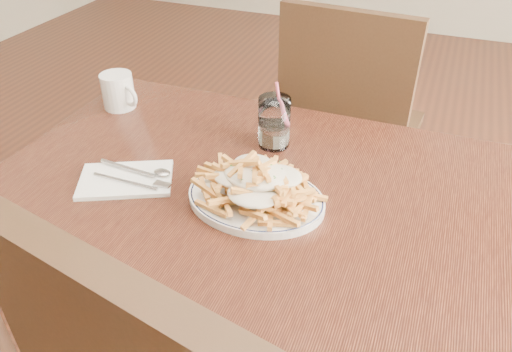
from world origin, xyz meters
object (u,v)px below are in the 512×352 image
at_px(chair_far, 348,119).
at_px(coffee_mug, 119,91).
at_px(loaded_fries, 256,179).
at_px(fries_plate, 256,199).
at_px(table, 254,212).
at_px(water_glass, 274,125).

distance_m(chair_far, coffee_mug, 0.82).
bearing_deg(loaded_fries, fries_plate, 104.04).
height_order(fries_plate, loaded_fries, loaded_fries).
bearing_deg(coffee_mug, chair_far, 43.79).
relative_size(table, chair_far, 1.24).
relative_size(chair_far, fries_plate, 2.93).
relative_size(loaded_fries, water_glass, 1.53).
xyz_separation_m(chair_far, water_glass, (-0.08, -0.58, 0.26)).
bearing_deg(table, loaded_fries, -63.89).
bearing_deg(coffee_mug, table, -23.47).
bearing_deg(water_glass, fries_plate, -79.27).
bearing_deg(loaded_fries, table, 116.11).
height_order(fries_plate, coffee_mug, coffee_mug).
relative_size(table, water_glass, 6.83).
relative_size(chair_far, loaded_fries, 3.61).
xyz_separation_m(chair_far, coffee_mug, (-0.56, -0.54, 0.25)).
relative_size(fries_plate, coffee_mug, 2.65).
distance_m(fries_plate, loaded_fries, 0.05).
height_order(chair_far, fries_plate, chair_far).
height_order(chair_far, water_glass, chair_far).
height_order(fries_plate, water_glass, water_glass).
xyz_separation_m(fries_plate, loaded_fries, (0.00, -0.00, 0.05)).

